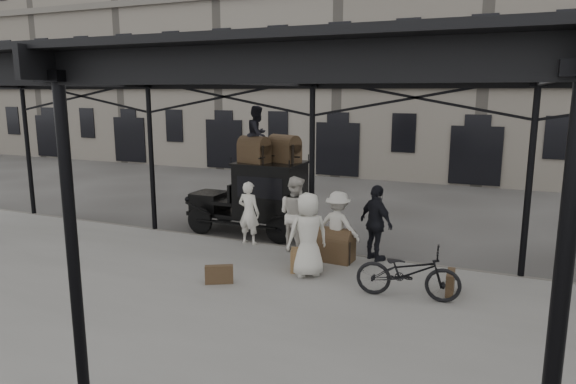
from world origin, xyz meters
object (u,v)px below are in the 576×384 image
(steamer_trunk_roof_near, at_px, (254,152))
(porter_left, at_px, (249,213))
(steamer_trunk_platform, at_px, (334,247))
(taxi, at_px, (261,194))
(bicycle, at_px, (408,272))
(porter_official, at_px, (376,223))

(steamer_trunk_roof_near, bearing_deg, porter_left, -56.74)
(steamer_trunk_roof_near, bearing_deg, steamer_trunk_platform, -15.95)
(taxi, relative_size, steamer_trunk_roof_near, 4.23)
(steamer_trunk_platform, bearing_deg, bicycle, -34.06)
(porter_left, xyz_separation_m, porter_official, (3.46, 0.00, 0.08))
(porter_left, bearing_deg, bicycle, 159.80)
(bicycle, height_order, steamer_trunk_roof_near, steamer_trunk_roof_near)
(bicycle, distance_m, steamer_trunk_roof_near, 6.30)
(taxi, distance_m, porter_official, 4.10)
(taxi, height_order, porter_official, taxi)
(porter_left, bearing_deg, taxi, -72.05)
(porter_left, relative_size, steamer_trunk_platform, 1.82)
(taxi, bearing_deg, porter_left, -75.89)
(porter_official, height_order, bicycle, porter_official)
(steamer_trunk_roof_near, relative_size, steamer_trunk_platform, 0.93)
(porter_official, distance_m, bicycle, 2.40)
(porter_left, relative_size, porter_official, 0.92)
(porter_left, distance_m, steamer_trunk_platform, 2.63)
(porter_left, bearing_deg, steamer_trunk_platform, 174.12)
(porter_left, distance_m, steamer_trunk_roof_near, 1.98)
(steamer_trunk_roof_near, xyz_separation_m, steamer_trunk_platform, (2.99, -1.66, -2.00))
(taxi, height_order, steamer_trunk_roof_near, steamer_trunk_roof_near)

